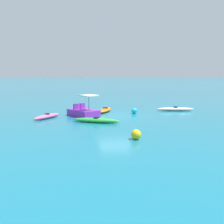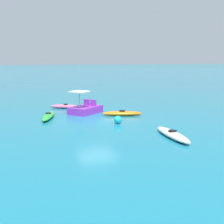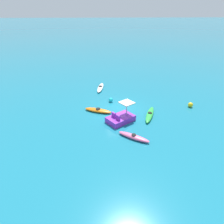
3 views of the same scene
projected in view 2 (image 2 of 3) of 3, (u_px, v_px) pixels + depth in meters
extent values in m
plane|color=#19728C|center=(97.00, 120.00, 18.61)|extent=(600.00, 600.00, 0.00)
ellipsoid|color=green|center=(48.00, 116.00, 19.00)|extent=(3.21, 1.81, 0.32)
cylinder|color=black|center=(48.00, 113.00, 18.97)|extent=(0.49, 0.49, 0.05)
ellipsoid|color=pink|center=(66.00, 106.00, 22.96)|extent=(1.98, 2.43, 0.32)
cylinder|color=black|center=(66.00, 104.00, 22.92)|extent=(0.49, 0.49, 0.05)
ellipsoid|color=orange|center=(122.00, 113.00, 19.93)|extent=(1.74, 2.79, 0.32)
cylinder|color=black|center=(122.00, 111.00, 19.89)|extent=(0.59, 0.59, 0.05)
ellipsoid|color=white|center=(172.00, 134.00, 14.19)|extent=(3.33, 1.21, 0.32)
cylinder|color=black|center=(173.00, 131.00, 14.16)|extent=(0.48, 0.48, 0.05)
cube|color=purple|center=(86.00, 110.00, 20.84)|extent=(2.59, 2.83, 0.50)
cube|color=purple|center=(93.00, 103.00, 21.07)|extent=(0.45, 0.38, 0.44)
cube|color=purple|center=(87.00, 102.00, 21.38)|extent=(0.45, 0.38, 0.44)
cylinder|color=#B2B2B7|center=(79.00, 100.00, 20.11)|extent=(0.08, 0.08, 1.10)
cube|color=silver|center=(79.00, 92.00, 20.01)|extent=(1.53, 1.53, 0.08)
sphere|color=#19B7C6|center=(118.00, 120.00, 17.34)|extent=(0.48, 0.48, 0.48)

